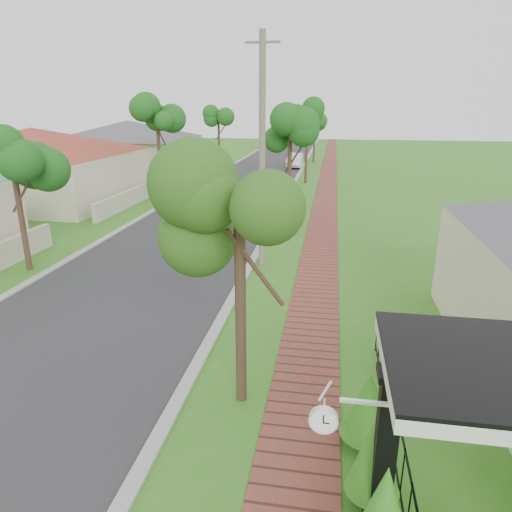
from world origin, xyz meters
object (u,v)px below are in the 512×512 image
Objects in this scene: parked_car_white at (295,160)px; near_tree at (240,224)px; porch_post at (385,455)px; station_clock at (327,418)px; utility_pole at (262,154)px; parked_car_red at (263,190)px.

near_tree reaches higher than parked_car_white.
parked_car_white is at bearing 96.61° from porch_post.
porch_post is 0.53× the size of near_tree.
utility_pole is at bearing 103.00° from station_clock.
near_tree is 0.58× the size of utility_pole.
station_clock is at bearing -84.89° from parked_car_white.
parked_car_white is 41.11m from station_clock.
porch_post reaches higher than parked_car_red.
near_tree is (2.09, -38.01, 3.13)m from parked_car_white.
near_tree is at bearing -89.66° from parked_car_red.
parked_car_white is at bearing 92.34° from utility_pole.
station_clock is (4.42, -23.49, 1.19)m from parked_car_red.
parked_car_red is 12.70m from utility_pole.
porch_post is at bearing -84.17° from parked_car_red.
utility_pole is (1.21, -29.51, 3.54)m from parked_car_white.
utility_pole is 11.92m from station_clock.
station_clock is (-0.86, -0.40, 0.83)m from porch_post.
station_clock is at bearing -86.39° from parked_car_red.
station_clock is (2.63, -11.40, -2.27)m from utility_pole.
utility_pole reaches higher than porch_post.
porch_post is 4.50m from near_tree.
parked_car_white is (0.58, 17.43, -0.08)m from parked_car_red.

